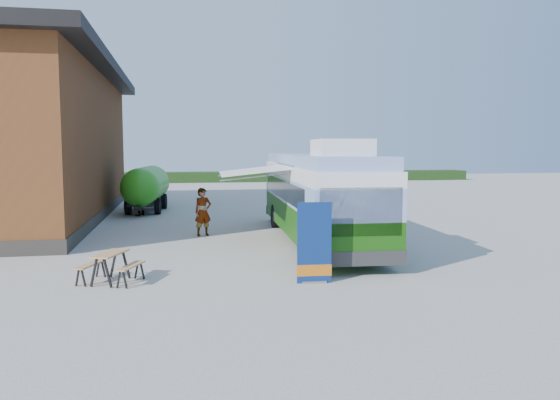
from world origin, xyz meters
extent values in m
plane|color=#BCB7AD|center=(0.00, 0.00, 0.00)|extent=(100.00, 100.00, 0.00)
cube|color=brown|center=(-10.50, 10.00, 3.50)|extent=(8.00, 20.00, 7.00)
cube|color=black|center=(-10.50, 10.00, 7.25)|extent=(9.60, 21.20, 0.50)
cube|color=#332D28|center=(-10.50, 10.00, 0.25)|extent=(8.10, 20.10, 0.50)
cube|color=#264419|center=(8.00, 38.00, 0.50)|extent=(40.00, 3.00, 1.00)
cube|color=#195F0F|center=(2.08, 1.27, 0.89)|extent=(3.13, 11.99, 1.09)
cube|color=#8BA5DA|center=(2.08, 1.27, 1.88)|extent=(3.13, 11.99, 0.89)
cube|color=black|center=(0.89, 1.83, 1.88)|extent=(0.59, 9.87, 0.69)
cube|color=black|center=(3.34, 1.69, 1.88)|extent=(0.59, 9.87, 0.69)
cube|color=white|center=(2.08, 1.27, 2.55)|extent=(3.13, 11.99, 0.44)
cube|color=#8BA5DA|center=(2.08, 1.27, 2.97)|extent=(2.97, 11.78, 0.40)
cube|color=white|center=(1.87, -2.48, 3.41)|extent=(1.68, 1.87, 0.49)
cube|color=black|center=(1.75, -4.63, 1.73)|extent=(2.22, 0.18, 1.29)
cube|color=#2D2D2D|center=(1.76, -4.58, 0.49)|extent=(2.53, 0.34, 0.40)
cube|color=#2D2D2D|center=(2.41, 7.11, 0.49)|extent=(2.53, 0.34, 0.40)
cylinder|color=black|center=(0.75, -2.62, 0.49)|extent=(0.35, 1.00, 0.99)
cylinder|color=black|center=(2.98, -2.74, 0.49)|extent=(0.35, 1.00, 0.99)
cylinder|color=black|center=(1.16, 4.78, 0.49)|extent=(0.35, 1.00, 0.99)
cylinder|color=black|center=(3.39, 4.66, 0.49)|extent=(0.35, 1.00, 0.99)
cube|color=white|center=(-0.24, 1.38, 2.64)|extent=(2.61, 3.98, 0.30)
cube|color=#A5A8AD|center=(0.96, 1.31, 2.82)|extent=(0.38, 4.16, 0.15)
cylinder|color=#A5A8AD|center=(-0.33, -0.24, 2.54)|extent=(2.50, 0.19, 0.31)
cylinder|color=#A5A8AD|center=(-0.15, 3.01, 2.54)|extent=(2.50, 0.19, 0.31)
cube|color=navy|center=(0.40, -5.04, 1.03)|extent=(0.87, 0.08, 2.05)
cube|color=orange|center=(0.40, -5.04, 0.33)|extent=(0.89, 0.09, 0.29)
cube|color=#A5A8AD|center=(0.40, -5.04, 0.03)|extent=(0.63, 0.21, 0.06)
cylinder|color=#A5A8AD|center=(0.40, -5.02, 1.03)|extent=(0.03, 0.03, 2.05)
cube|color=tan|center=(-4.65, -4.02, 0.74)|extent=(0.89, 1.29, 0.04)
cube|color=tan|center=(-5.15, -3.82, 0.45)|extent=(0.66, 1.20, 0.04)
cube|color=tan|center=(-4.14, -4.21, 0.45)|extent=(0.66, 1.20, 0.04)
cube|color=black|center=(-4.99, -4.42, 0.37)|extent=(0.06, 0.06, 0.73)
cube|color=black|center=(-4.66, -4.55, 0.37)|extent=(0.06, 0.06, 0.73)
cube|color=black|center=(-4.64, -3.49, 0.37)|extent=(0.06, 0.06, 0.73)
cube|color=black|center=(-4.30, -3.62, 0.37)|extent=(0.06, 0.06, 0.73)
imported|color=#999999|center=(-2.00, 3.08, 0.93)|extent=(0.79, 0.65, 1.87)
imported|color=#999999|center=(-4.95, 10.03, 0.80)|extent=(0.91, 0.98, 1.61)
cylinder|color=green|center=(-4.60, 11.91, 1.45)|extent=(2.35, 4.46, 1.93)
sphere|color=green|center=(-4.81, 9.78, 1.45)|extent=(1.93, 1.93, 1.93)
sphere|color=green|center=(-4.39, 14.05, 1.45)|extent=(1.93, 1.93, 1.93)
cube|color=black|center=(-4.60, 11.91, 0.59)|extent=(1.73, 4.61, 0.21)
cube|color=black|center=(-4.88, 9.14, 0.54)|extent=(0.26, 1.29, 0.11)
cylinder|color=black|center=(-5.48, 10.71, 0.43)|extent=(0.35, 0.88, 0.86)
cylinder|color=black|center=(-3.98, 10.56, 0.43)|extent=(0.35, 0.88, 0.86)
cylinder|color=black|center=(-5.22, 13.27, 0.43)|extent=(0.35, 0.88, 0.86)
cylinder|color=black|center=(-3.73, 13.12, 0.43)|extent=(0.35, 0.88, 0.86)
camera|label=1|loc=(-2.93, -18.13, 3.37)|focal=35.00mm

